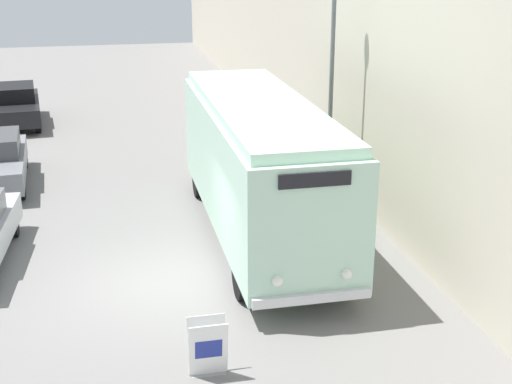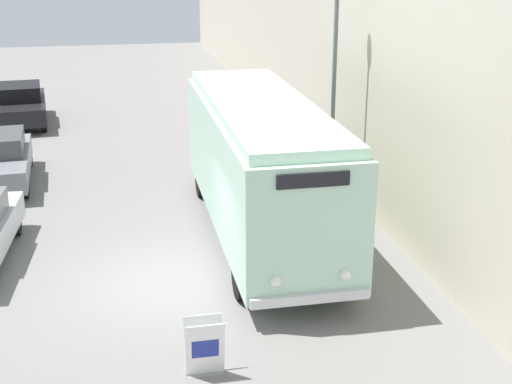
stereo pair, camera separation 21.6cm
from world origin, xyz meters
The scene contains 7 objects.
ground_plane centered at (0.00, 0.00, 0.00)m, with size 80.00×80.00×0.00m, color slate.
building_wall_right centered at (6.24, 10.00, 3.78)m, with size 0.30×60.00×7.55m.
vintage_bus centered at (2.87, 2.26, 1.97)m, with size 2.54×9.53×3.52m.
sign_board centered at (0.63, -3.69, 0.51)m, with size 0.68×0.39×1.06m.
streetlamp centered at (5.24, 3.93, 4.30)m, with size 0.36×0.36×6.66m.
parked_car_mid centered at (-4.23, 7.95, 0.79)m, with size 2.00×4.68×1.59m.
parked_car_far centered at (-4.43, 15.97, 0.82)m, with size 2.34×4.83×1.63m.
Camera 2 is at (-0.63, -14.44, 7.17)m, focal length 50.00 mm.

